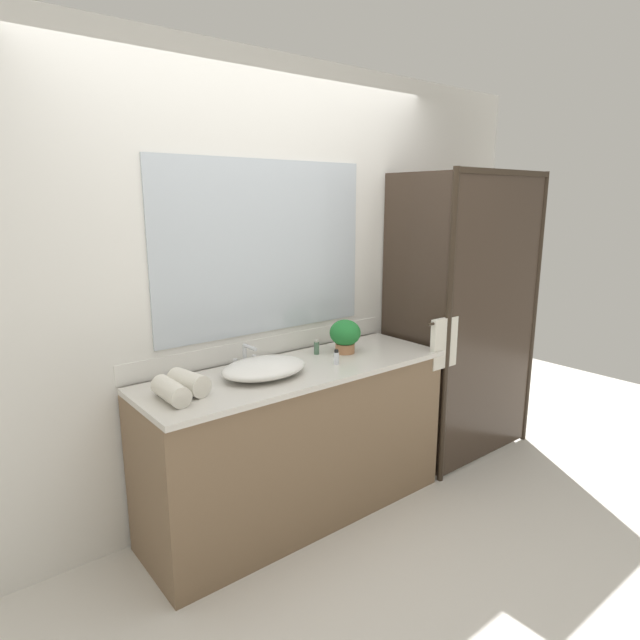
{
  "coord_description": "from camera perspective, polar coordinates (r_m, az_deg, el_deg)",
  "views": [
    {
      "loc": [
        -1.68,
        -2.28,
        1.81
      ],
      "look_at": [
        0.15,
        0.0,
        1.15
      ],
      "focal_mm": 30.03,
      "sensor_mm": 36.0,
      "label": 1
    }
  ],
  "objects": [
    {
      "name": "potted_plant",
      "position": [
        3.23,
        2.69,
        -1.57
      ],
      "size": [
        0.19,
        0.19,
        0.2
      ],
      "color": "#B77A51",
      "rests_on": "vanity_cabinet"
    },
    {
      "name": "shower_enclosure",
      "position": [
        3.71,
        15.57,
        0.01
      ],
      "size": [
        1.2,
        0.59,
        2.0
      ],
      "color": "#2D2319",
      "rests_on": "ground_plane"
    },
    {
      "name": "rolled_towel_near_edge",
      "position": [
        2.57,
        -15.6,
        -7.3
      ],
      "size": [
        0.1,
        0.24,
        0.1
      ],
      "primitive_type": "cylinder",
      "rotation": [
        1.57,
        0.0,
        -0.0
      ],
      "color": "silver",
      "rests_on": "vanity_cabinet"
    },
    {
      "name": "faucet",
      "position": [
        2.99,
        -7.92,
        -4.2
      ],
      "size": [
        0.17,
        0.14,
        0.14
      ],
      "color": "silver",
      "rests_on": "vanity_cabinet"
    },
    {
      "name": "amenity_bottle_conditioner",
      "position": [
        3.22,
        -0.36,
        -2.94
      ],
      "size": [
        0.03,
        0.03,
        0.09
      ],
      "color": "#4C7056",
      "rests_on": "vanity_cabinet"
    },
    {
      "name": "wall_back_with_mirror",
      "position": [
        3.16,
        -6.05,
        3.46
      ],
      "size": [
        4.4,
        0.06,
        2.6
      ],
      "color": "silver",
      "rests_on": "ground_plane"
    },
    {
      "name": "ground_plane",
      "position": [
        3.36,
        -2.12,
        -19.86
      ],
      "size": [
        8.0,
        8.0,
        0.0
      ],
      "primitive_type": "plane",
      "color": "silver"
    },
    {
      "name": "vanity_cabinet",
      "position": [
        3.15,
        -2.3,
        -12.86
      ],
      "size": [
        1.8,
        0.58,
        0.9
      ],
      "color": "brown",
      "rests_on": "ground_plane"
    },
    {
      "name": "sink_basin",
      "position": [
        2.84,
        -5.92,
        -5.12
      ],
      "size": [
        0.48,
        0.34,
        0.09
      ],
      "primitive_type": "ellipsoid",
      "color": "white",
      "rests_on": "vanity_cabinet"
    },
    {
      "name": "amenity_bottle_lotion",
      "position": [
        3.02,
        1.75,
        -4.01
      ],
      "size": [
        0.03,
        0.03,
        0.09
      ],
      "color": "silver",
      "rests_on": "vanity_cabinet"
    },
    {
      "name": "rolled_towel_middle",
      "position": [
        2.65,
        -13.83,
        -6.48
      ],
      "size": [
        0.15,
        0.23,
        0.11
      ],
      "primitive_type": "cylinder",
      "rotation": [
        1.57,
        0.0,
        0.18
      ],
      "color": "silver",
      "rests_on": "vanity_cabinet"
    }
  ]
}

